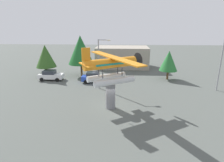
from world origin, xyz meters
name	(u,v)px	position (x,y,z in m)	size (l,w,h in m)	color
ground_plane	(111,108)	(0.00, 0.00, 0.00)	(140.00, 140.00, 0.00)	#515651
display_pedestal	(111,95)	(0.00, 0.00, 1.60)	(1.10, 1.10, 3.20)	slate
floatplane_monument	(112,67)	(0.11, 0.07, 4.87)	(7.02, 9.46, 4.00)	silver
car_near_white	(51,75)	(-11.20, 10.89, 0.88)	(4.20, 2.02, 1.76)	white
car_mid_blue	(94,77)	(-3.41, 9.93, 0.88)	(4.20, 2.02, 1.76)	#2847B7
streetlight_primary	(100,60)	(-1.97, 6.94, 4.33)	(1.84, 0.28, 7.40)	gray
streetlight_secondary	(223,60)	(15.53, 6.97, 4.61)	(1.84, 0.28, 7.95)	gray
storefront_building	(122,57)	(1.22, 22.00, 2.29)	(11.50, 6.57, 4.58)	#9E9384
tree_west	(46,56)	(-12.56, 12.79, 3.91)	(3.60, 3.60, 5.92)	brown
tree_east	(81,50)	(-6.41, 14.12, 4.90)	(4.67, 4.67, 7.51)	brown
tree_center_back	(169,61)	(9.35, 12.54, 3.33)	(3.14, 3.14, 5.09)	brown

